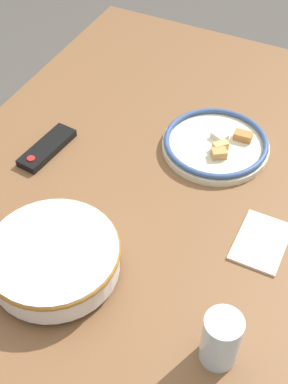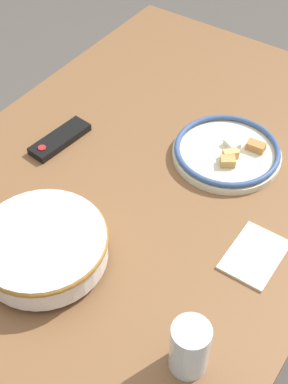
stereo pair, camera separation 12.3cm
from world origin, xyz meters
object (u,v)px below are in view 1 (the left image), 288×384
object	(u,v)px
noodle_bowl	(54,258)
food_plate	(216,144)
drinking_glass	(221,339)
tv_remote	(47,148)

from	to	relation	value
noodle_bowl	food_plate	size ratio (longest dim) A/B	1.00
noodle_bowl	food_plate	xyz separation A→B (m)	(0.51, -0.16, -0.03)
food_plate	drinking_glass	size ratio (longest dim) A/B	2.28
noodle_bowl	drinking_glass	world-z (taller)	drinking_glass
food_plate	drinking_glass	bearing A→B (deg)	-158.67
tv_remote	noodle_bowl	bearing A→B (deg)	131.80
noodle_bowl	food_plate	world-z (taller)	noodle_bowl
food_plate	tv_remote	size ratio (longest dim) A/B	1.54
tv_remote	drinking_glass	xyz separation A→B (m)	(-0.34, -0.60, 0.05)
tv_remote	drinking_glass	bearing A→B (deg)	156.40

